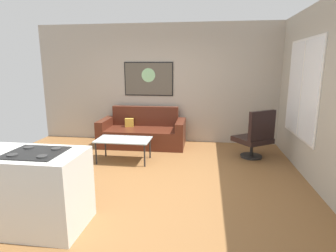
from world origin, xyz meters
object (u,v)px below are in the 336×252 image
couch (143,133)px  wall_painting (149,79)px  coffee_table (124,141)px  armchair (256,136)px

couch → wall_painting: bearing=83.0°
couch → coffee_table: couch is taller
armchair → wall_painting: wall_painting is taller
coffee_table → armchair: armchair is taller
wall_painting → couch: bearing=-97.0°
couch → coffee_table: size_ratio=1.89×
armchair → wall_painting: 2.83m
couch → armchair: bearing=-14.6°
couch → armchair: (2.44, -0.64, 0.18)m
couch → wall_painting: wall_painting is taller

